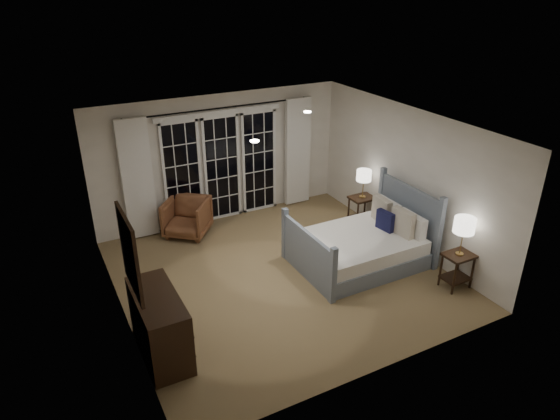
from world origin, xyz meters
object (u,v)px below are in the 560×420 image
lamp_right (364,176)px  armchair (187,217)px  nightstand_right (362,207)px  nightstand_left (457,266)px  dresser (160,325)px  bed (362,246)px  lamp_left (464,226)px

lamp_right → armchair: 3.42m
nightstand_right → armchair: (-3.12, 1.22, -0.04)m
lamp_right → armchair: lamp_right is taller
nightstand_left → lamp_right: bearing=91.1°
nightstand_left → nightstand_right: size_ratio=0.97×
nightstand_left → nightstand_right: nightstand_right is taller
nightstand_left → dresser: (-4.51, 0.65, 0.05)m
bed → armchair: 3.30m
bed → armchair: size_ratio=2.68×
nightstand_left → armchair: armchair is taller
lamp_right → armchair: (-3.12, 1.22, -0.69)m
nightstand_right → lamp_left: size_ratio=0.98×
nightstand_left → lamp_left: 0.70m
bed → lamp_left: bed is taller
nightstand_right → armchair: 3.35m
nightstand_right → dresser: bearing=-158.2°
bed → nightstand_left: bearing=-56.6°
nightstand_left → dresser: 4.56m
dresser → bed: bearing=10.0°
dresser → armchair: bearing=66.0°
lamp_left → lamp_right: lamp_left is taller
nightstand_left → armchair: (-3.17, 3.65, -0.03)m
lamp_left → bed: bearing=123.4°
nightstand_left → lamp_right: lamp_right is taller
bed → dresser: 3.71m
armchair → nightstand_right: bearing=18.0°
bed → lamp_left: (0.86, -1.30, 0.77)m
bed → lamp_right: (0.81, 1.14, 0.73)m
bed → dresser: bearing=-170.0°
lamp_right → nightstand_right: bearing=0.0°
lamp_right → dresser: bearing=-158.2°
dresser → nightstand_left: bearing=-8.2°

